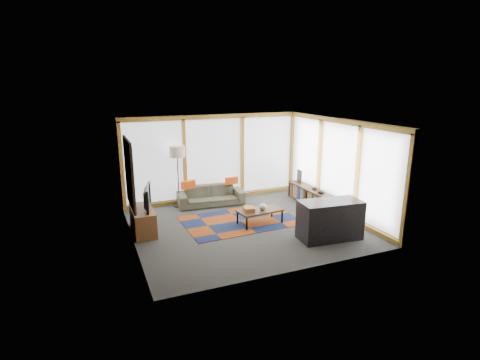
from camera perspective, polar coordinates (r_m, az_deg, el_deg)
name	(u,v)px	position (r m, az deg, el deg)	size (l,w,h in m)	color
ground	(246,226)	(9.52, 0.93, -6.99)	(5.50, 5.50, 0.00)	#2B2B29
room_envelope	(255,160)	(9.76, 2.32, 3.01)	(5.52, 5.02, 2.62)	#3E382F
rug	(240,220)	(9.85, 0.04, -6.19)	(2.91, 1.87, 0.01)	maroon
sofa	(211,195)	(11.05, -4.47, -2.36)	(1.93, 0.76, 0.56)	#414131
pillow_left	(188,185)	(10.78, -7.87, -0.71)	(0.42, 0.12, 0.23)	#C6470E
pillow_right	(232,181)	(11.15, -1.28, -0.08)	(0.39, 0.12, 0.21)	#C6470E
floor_lamp	(178,177)	(10.87, -9.42, 0.51)	(0.45, 0.45, 1.78)	#31241A
coffee_table	(260,217)	(9.61, 3.04, -5.59)	(1.12, 0.56, 0.37)	#352110
book_stack	(249,209)	(9.42, 1.37, -4.45)	(0.25, 0.32, 0.11)	#975B2D
vase	(263,207)	(9.51, 3.50, -4.08)	(0.20, 0.20, 0.17)	silver
bookshelf	(310,196)	(11.24, 10.64, -2.46)	(0.36, 1.98, 0.50)	#352110
bowl_a	(321,192)	(10.70, 12.26, -1.76)	(0.20, 0.20, 0.10)	black
bowl_b	(314,188)	(11.05, 11.28, -1.23)	(0.17, 0.17, 0.08)	black
shelf_picture	(299,176)	(11.76, 9.04, 0.60)	(0.04, 0.29, 0.39)	black
tv_console	(143,220)	(9.34, -14.59, -5.99)	(0.49, 1.18, 0.59)	brown
television	(144,197)	(9.17, -14.39, -2.59)	(0.96, 0.13, 0.55)	black
bar_counter	(330,220)	(8.88, 13.55, -5.94)	(1.42, 0.66, 0.90)	black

